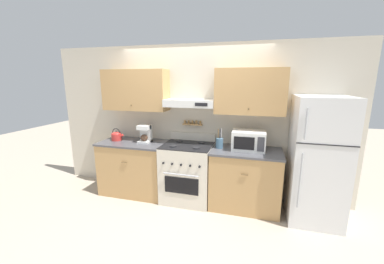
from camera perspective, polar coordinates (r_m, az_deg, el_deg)
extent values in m
plane|color=#B2A38E|center=(3.88, -2.48, -18.06)|extent=(16.00, 16.00, 0.00)
cube|color=beige|center=(4.08, 0.40, 2.67)|extent=(5.20, 0.08, 2.55)
cube|color=tan|center=(4.20, -13.51, 9.86)|extent=(1.13, 0.33, 0.68)
sphere|color=brown|center=(4.06, -14.54, 6.30)|extent=(0.02, 0.02, 0.02)
cube|color=tan|center=(3.68, 13.88, 9.52)|extent=(1.04, 0.33, 0.68)
sphere|color=brown|center=(3.53, 13.58, 5.46)|extent=(0.02, 0.02, 0.02)
cube|color=silver|center=(3.82, -0.47, 7.03)|extent=(0.81, 0.37, 0.12)
cube|color=black|center=(3.58, 2.23, 6.65)|extent=(0.20, 0.01, 0.05)
cube|color=tan|center=(4.01, 0.11, 1.83)|extent=(0.34, 0.07, 0.02)
cylinder|color=olive|center=(4.04, -1.75, 2.48)|extent=(0.03, 0.03, 0.06)
cylinder|color=olive|center=(4.02, -0.83, 2.44)|extent=(0.03, 0.03, 0.06)
cylinder|color=olive|center=(4.01, 0.11, 2.40)|extent=(0.03, 0.03, 0.06)
cylinder|color=olive|center=(3.99, 1.05, 2.35)|extent=(0.03, 0.03, 0.06)
cylinder|color=olive|center=(3.97, 2.00, 2.30)|extent=(0.03, 0.03, 0.06)
cube|color=tan|center=(4.33, -13.61, -8.46)|extent=(1.13, 0.65, 0.90)
cube|color=#4C4C51|center=(4.19, -13.94, -2.53)|extent=(1.15, 0.67, 0.03)
cylinder|color=brown|center=(3.99, -16.11, -7.10)|extent=(0.10, 0.01, 0.01)
cube|color=tan|center=(3.84, 12.73, -11.23)|extent=(1.04, 0.65, 0.90)
cube|color=#4C4C51|center=(3.68, 13.08, -4.60)|extent=(1.06, 0.67, 0.03)
cylinder|color=brown|center=(3.44, 12.61, -10.08)|extent=(0.10, 0.01, 0.01)
cube|color=beige|center=(3.95, -1.08, -9.86)|extent=(0.79, 0.67, 0.94)
cube|color=black|center=(3.68, -2.60, -12.87)|extent=(0.54, 0.01, 0.26)
cylinder|color=#ADAFB5|center=(3.59, -2.75, -10.31)|extent=(0.55, 0.02, 0.02)
cube|color=black|center=(3.79, -1.11, -3.21)|extent=(0.79, 0.67, 0.01)
cylinder|color=#232326|center=(3.70, -4.64, -3.42)|extent=(0.11, 0.11, 0.02)
cylinder|color=#232326|center=(3.59, 1.08, -3.88)|extent=(0.11, 0.11, 0.02)
cylinder|color=#232326|center=(3.99, -3.07, -2.22)|extent=(0.11, 0.11, 0.02)
cylinder|color=#232326|center=(3.89, 2.25, -2.60)|extent=(0.11, 0.11, 0.02)
cylinder|color=black|center=(3.64, -7.01, -7.51)|extent=(0.03, 0.02, 0.03)
cylinder|color=black|center=(3.59, -4.88, -7.75)|extent=(0.03, 0.02, 0.03)
cylinder|color=black|center=(3.54, -2.70, -7.98)|extent=(0.03, 0.02, 0.03)
cylinder|color=black|center=(3.51, -0.46, -8.21)|extent=(0.03, 0.02, 0.03)
cylinder|color=black|center=(3.47, 1.83, -8.42)|extent=(0.03, 0.02, 0.03)
cube|color=beige|center=(4.07, 0.14, -1.10)|extent=(0.79, 0.04, 0.13)
cube|color=white|center=(3.73, 28.05, -6.00)|extent=(0.70, 0.74, 1.77)
cube|color=black|center=(3.29, 29.98, -2.74)|extent=(0.70, 0.01, 0.01)
cylinder|color=#ADAFB5|center=(3.17, 25.90, 1.74)|extent=(0.02, 0.02, 0.39)
cylinder|color=#ADAFB5|center=(3.37, 24.69, -10.73)|extent=(0.02, 0.02, 0.74)
cylinder|color=red|center=(4.37, -17.82, -1.16)|extent=(0.18, 0.18, 0.12)
ellipsoid|color=red|center=(4.35, -17.87, -0.41)|extent=(0.16, 0.16, 0.07)
sphere|color=black|center=(4.34, -17.91, 0.15)|extent=(0.02, 0.02, 0.02)
cylinder|color=red|center=(4.32, -16.90, -1.01)|extent=(0.11, 0.04, 0.09)
torus|color=black|center=(4.35, -17.89, -0.15)|extent=(0.16, 0.01, 0.16)
cube|color=white|center=(4.11, -11.38, -2.27)|extent=(0.20, 0.20, 0.03)
cube|color=white|center=(4.13, -11.09, -0.27)|extent=(0.20, 0.08, 0.30)
cube|color=white|center=(4.04, -11.59, 1.10)|extent=(0.20, 0.16, 0.07)
ellipsoid|color=#4C3323|center=(4.07, -11.55, -1.36)|extent=(0.13, 0.13, 0.11)
cube|color=white|center=(3.67, 13.57, -2.01)|extent=(0.49, 0.36, 0.29)
cube|color=black|center=(3.49, 12.49, -2.68)|extent=(0.29, 0.01, 0.19)
cube|color=#38383D|center=(3.49, 16.35, -2.91)|extent=(0.10, 0.01, 0.21)
cylinder|color=slate|center=(3.70, 6.67, -2.70)|extent=(0.11, 0.11, 0.16)
cylinder|color=olive|center=(3.66, 6.40, -0.38)|extent=(0.01, 0.05, 0.16)
cylinder|color=#28282B|center=(3.67, 6.82, -0.37)|extent=(0.01, 0.04, 0.16)
cylinder|color=#B2B2B7|center=(3.67, 7.10, -0.36)|extent=(0.01, 0.03, 0.16)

